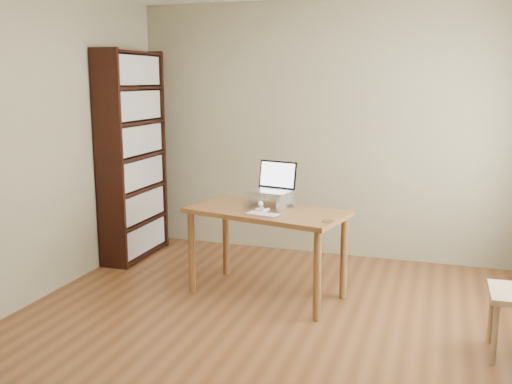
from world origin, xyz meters
name	(u,v)px	position (x,y,z in m)	size (l,w,h in m)	color
room	(262,159)	(0.03, 0.01, 1.30)	(4.04, 4.54, 2.64)	#583117
bookshelf	(133,156)	(-1.83, 1.55, 1.05)	(0.30, 0.90, 2.10)	black
desk	(267,222)	(-0.21, 0.91, 0.64)	(1.41, 0.92, 0.75)	brown
laptop_stand	(269,198)	(-0.21, 0.99, 0.83)	(0.32, 0.25, 0.13)	silver
laptop	(272,184)	(-0.21, 1.05, 0.94)	(0.39, 0.36, 0.25)	silver
keyboard	(263,215)	(-0.18, 0.69, 0.76)	(0.29, 0.17, 0.02)	silver
coaster	(328,221)	(0.35, 0.66, 0.75)	(0.09, 0.09, 0.01)	brown
cat	(275,200)	(-0.17, 1.02, 0.81)	(0.24, 0.48, 0.15)	#494039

